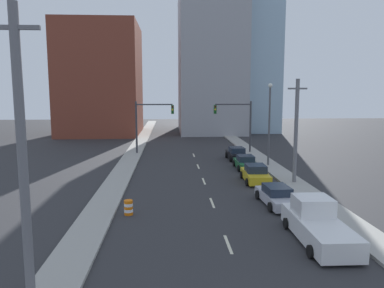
% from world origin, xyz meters
% --- Properties ---
extents(sidewalk_left, '(2.13, 91.15, 0.17)m').
position_xyz_m(sidewalk_left, '(-7.57, 45.57, 0.09)').
color(sidewalk_left, '#9E9B93').
rests_on(sidewalk_left, ground).
extents(sidewalk_right, '(2.13, 91.15, 0.17)m').
position_xyz_m(sidewalk_right, '(7.57, 45.57, 0.09)').
color(sidewalk_right, '#9E9B93').
rests_on(sidewalk_right, ground).
extents(lane_stripe_at_9m, '(0.16, 2.40, 0.01)m').
position_xyz_m(lane_stripe_at_9m, '(0.00, 9.38, 0.00)').
color(lane_stripe_at_9m, beige).
rests_on(lane_stripe_at_9m, ground).
extents(lane_stripe_at_17m, '(0.16, 2.40, 0.01)m').
position_xyz_m(lane_stripe_at_17m, '(0.00, 16.66, 0.00)').
color(lane_stripe_at_17m, beige).
rests_on(lane_stripe_at_17m, ground).
extents(lane_stripe_at_23m, '(0.16, 2.40, 0.01)m').
position_xyz_m(lane_stripe_at_23m, '(0.00, 23.14, 0.00)').
color(lane_stripe_at_23m, beige).
rests_on(lane_stripe_at_23m, ground).
extents(lane_stripe_at_30m, '(0.16, 2.40, 0.01)m').
position_xyz_m(lane_stripe_at_30m, '(0.00, 29.71, 0.00)').
color(lane_stripe_at_30m, beige).
rests_on(lane_stripe_at_30m, ground).
extents(lane_stripe_at_37m, '(0.16, 2.40, 0.01)m').
position_xyz_m(lane_stripe_at_37m, '(0.00, 36.79, 0.00)').
color(lane_stripe_at_37m, beige).
rests_on(lane_stripe_at_37m, ground).
extents(building_brick_left, '(14.00, 16.00, 19.96)m').
position_xyz_m(building_brick_left, '(-15.49, 61.80, 9.98)').
color(building_brick_left, brown).
rests_on(building_brick_left, ground).
extents(building_office_center, '(12.00, 20.00, 26.85)m').
position_xyz_m(building_office_center, '(5.01, 65.80, 13.42)').
color(building_office_center, '#99999E').
rests_on(building_office_center, ground).
extents(building_glass_right, '(13.00, 20.00, 39.29)m').
position_xyz_m(building_glass_right, '(11.55, 69.80, 19.64)').
color(building_glass_right, '#99B7CC').
rests_on(building_glass_right, ground).
extents(traffic_signal_left, '(4.83, 0.35, 6.64)m').
position_xyz_m(traffic_signal_left, '(-5.78, 38.13, 4.32)').
color(traffic_signal_left, '#38383D').
rests_on(traffic_signal_left, ground).
extents(traffic_signal_right, '(4.83, 0.35, 6.64)m').
position_xyz_m(traffic_signal_right, '(5.98, 38.13, 4.32)').
color(traffic_signal_right, '#38383D').
rests_on(traffic_signal_right, ground).
extents(utility_pole_left_near, '(1.60, 0.32, 10.58)m').
position_xyz_m(utility_pole_left_near, '(-7.80, 3.60, 5.41)').
color(utility_pole_left_near, slate).
rests_on(utility_pole_left_near, ground).
extents(utility_pole_right_mid, '(1.60, 0.32, 8.86)m').
position_xyz_m(utility_pole_right_mid, '(7.62, 21.80, 4.55)').
color(utility_pole_right_mid, slate).
rests_on(utility_pole_right_mid, ground).
extents(traffic_barrel, '(0.56, 0.56, 0.95)m').
position_xyz_m(traffic_barrel, '(-5.62, 14.41, 0.47)').
color(traffic_barrel, orange).
rests_on(traffic_barrel, ground).
extents(street_lamp, '(0.44, 0.44, 8.67)m').
position_xyz_m(street_lamp, '(7.36, 29.33, 5.00)').
color(street_lamp, '#4C4C51').
rests_on(street_lamp, ground).
extents(pickup_truck_white, '(2.49, 6.20, 2.14)m').
position_xyz_m(pickup_truck_white, '(4.76, 9.64, 0.86)').
color(pickup_truck_white, silver).
rests_on(pickup_truck_white, ground).
extents(sedan_silver, '(2.24, 4.86, 1.35)m').
position_xyz_m(sedan_silver, '(4.42, 15.95, 0.62)').
color(sedan_silver, '#B2B2BC').
rests_on(sedan_silver, ground).
extents(sedan_yellow, '(2.24, 4.50, 1.52)m').
position_xyz_m(sedan_yellow, '(4.47, 22.68, 0.69)').
color(sedan_yellow, gold).
rests_on(sedan_yellow, ground).
extents(sedan_green, '(2.07, 4.30, 1.39)m').
position_xyz_m(sedan_green, '(4.72, 28.27, 0.64)').
color(sedan_green, '#1E6033').
rests_on(sedan_green, ground).
extents(sedan_black, '(2.22, 4.41, 1.45)m').
position_xyz_m(sedan_black, '(4.77, 33.46, 0.66)').
color(sedan_black, black).
rests_on(sedan_black, ground).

